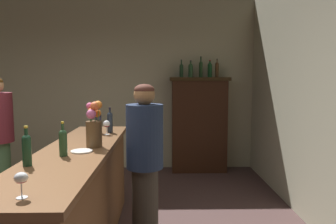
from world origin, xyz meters
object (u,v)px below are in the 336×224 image
(display_cabinet, at_px, (199,123))
(cheese_plate, at_px, (82,151))
(bar_counter, at_px, (77,203))
(wine_glass_mid, at_px, (21,179))
(display_bottle_center, at_px, (201,68))
(wine_bottle_rose, at_px, (98,121))
(wine_bottle_syrah, at_px, (110,121))
(wine_glass_front, at_px, (107,125))
(flower_arrangement, at_px, (94,126))
(wine_bottle_chardonnay, at_px, (27,148))
(display_bottle_midright, at_px, (210,69))
(display_bottle_right, at_px, (217,69))
(bartender, at_px, (145,160))
(display_bottle_midleft, at_px, (191,70))
(wine_bottle_malbec, at_px, (63,141))
(display_bottle_left, at_px, (181,70))

(display_cabinet, xyz_separation_m, cheese_plate, (-1.33, -2.85, 0.15))
(cheese_plate, bearing_deg, bar_counter, 129.21)
(wine_glass_mid, relative_size, display_bottle_center, 0.40)
(wine_bottle_rose, xyz_separation_m, display_bottle_center, (1.40, 1.89, 0.66))
(bar_counter, xyz_separation_m, wine_bottle_syrah, (0.17, 0.90, 0.63))
(wine_glass_front, distance_m, display_bottle_center, 2.47)
(flower_arrangement, bearing_deg, display_cabinet, 64.49)
(wine_bottle_chardonnay, bearing_deg, wine_bottle_syrah, 75.70)
(wine_bottle_syrah, bearing_deg, display_bottle_center, 55.62)
(display_cabinet, relative_size, wine_bottle_rose, 5.27)
(display_bottle_midright, height_order, display_bottle_right, display_bottle_right)
(wine_bottle_chardonnay, bearing_deg, wine_bottle_rose, 80.45)
(wine_bottle_rose, xyz_separation_m, cheese_plate, (0.04, -0.96, -0.13))
(wine_bottle_chardonnay, distance_m, bartender, 1.08)
(cheese_plate, height_order, display_bottle_midright, display_bottle_midright)
(wine_bottle_rose, xyz_separation_m, display_bottle_midright, (1.55, 1.89, 0.64))
(wine_bottle_syrah, bearing_deg, flower_arrangement, -91.18)
(wine_bottle_rose, bearing_deg, display_bottle_right, 48.37)
(display_bottle_right, bearing_deg, wine_bottle_chardonnay, -120.17)
(wine_glass_front, bearing_deg, wine_bottle_rose, 135.79)
(wine_glass_front, relative_size, display_bottle_midleft, 0.56)
(wine_bottle_rose, bearing_deg, flower_arrangement, -81.59)
(wine_bottle_malbec, height_order, display_bottle_center, display_bottle_center)
(cheese_plate, height_order, bartender, bartender)
(wine_bottle_rose, bearing_deg, wine_bottle_chardonnay, -99.55)
(display_bottle_midleft, height_order, display_bottle_midright, display_bottle_midright)
(display_cabinet, distance_m, wine_glass_mid, 4.17)
(display_bottle_midright, xyz_separation_m, bartender, (-0.98, -2.63, -0.91))
(display_cabinet, height_order, wine_bottle_syrah, display_cabinet)
(display_cabinet, bearing_deg, display_bottle_left, 180.00)
(display_bottle_midleft, relative_size, display_bottle_midright, 0.97)
(display_cabinet, relative_size, wine_bottle_chardonnay, 5.64)
(wine_glass_front, bearing_deg, cheese_plate, -94.67)
(bar_counter, relative_size, display_bottle_right, 8.65)
(wine_glass_mid, distance_m, display_bottle_right, 4.32)
(display_bottle_right, bearing_deg, wine_bottle_syrah, -129.83)
(wine_glass_mid, xyz_separation_m, display_bottle_midleft, (1.23, 3.92, 0.67))
(wine_bottle_syrah, distance_m, display_bottle_midleft, 2.25)
(cheese_plate, bearing_deg, display_bottle_left, 70.28)
(wine_bottle_malbec, height_order, wine_bottle_chardonnay, wine_bottle_chardonnay)
(display_bottle_midleft, distance_m, bartender, 2.85)
(display_bottle_left, bearing_deg, wine_bottle_syrah, -116.79)
(wine_bottle_malbec, xyz_separation_m, display_bottle_midleft, (1.29, 3.00, 0.65))
(cheese_plate, relative_size, display_bottle_right, 0.59)
(bar_counter, bearing_deg, display_bottle_left, 68.17)
(wine_bottle_syrah, bearing_deg, wine_bottle_malbec, -99.73)
(wine_glass_mid, relative_size, flower_arrangement, 0.33)
(flower_arrangement, relative_size, display_bottle_right, 1.35)
(bar_counter, bearing_deg, flower_arrangement, 33.32)
(wine_bottle_malbec, bearing_deg, display_bottle_midleft, 66.71)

